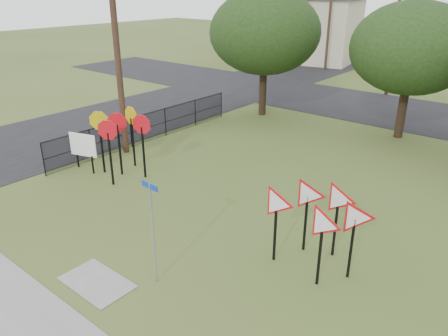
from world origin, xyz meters
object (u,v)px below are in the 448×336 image
(stop_sign_cluster, at_px, (120,130))
(info_board, at_px, (83,146))
(yield_sign_cluster, at_px, (319,210))
(street_name_sign, at_px, (153,227))

(stop_sign_cluster, distance_m, info_board, 2.02)
(yield_sign_cluster, distance_m, info_board, 11.01)
(stop_sign_cluster, relative_size, yield_sign_cluster, 0.90)
(street_name_sign, xyz_separation_m, stop_sign_cluster, (-6.40, 4.03, 0.30))
(yield_sign_cluster, relative_size, info_board, 1.81)
(stop_sign_cluster, height_order, info_board, stop_sign_cluster)
(yield_sign_cluster, bearing_deg, stop_sign_cluster, 176.12)
(street_name_sign, xyz_separation_m, yield_sign_cluster, (2.93, 3.39, 0.08))
(yield_sign_cluster, xyz_separation_m, info_board, (-10.99, -0.12, -0.67))
(info_board, bearing_deg, street_name_sign, -22.14)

